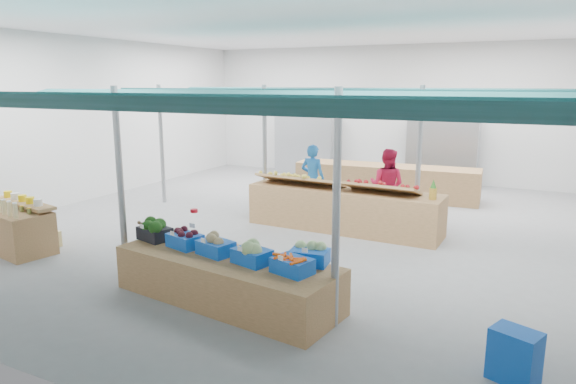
{
  "coord_description": "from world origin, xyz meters",
  "views": [
    {
      "loc": [
        4.68,
        -9.69,
        3.04
      ],
      "look_at": [
        0.64,
        -1.6,
        1.11
      ],
      "focal_mm": 32.0,
      "sensor_mm": 36.0,
      "label": 1
    }
  ],
  "objects_px": {
    "crate_stack": "(515,356)",
    "vendor_right": "(387,185)",
    "veg_counter": "(226,279)",
    "fruit_counter": "(344,210)",
    "vendor_left": "(313,179)",
    "bottle_shelf": "(15,227)"
  },
  "relations": [
    {
      "from": "veg_counter",
      "to": "fruit_counter",
      "type": "distance_m",
      "value": 4.14
    },
    {
      "from": "crate_stack",
      "to": "vendor_left",
      "type": "xyz_separation_m",
      "value": [
        -4.76,
        5.6,
        0.53
      ]
    },
    {
      "from": "veg_counter",
      "to": "vendor_right",
      "type": "height_order",
      "value": "vendor_right"
    },
    {
      "from": "fruit_counter",
      "to": "vendor_right",
      "type": "xyz_separation_m",
      "value": [
        0.6,
        1.1,
        0.38
      ]
    },
    {
      "from": "bottle_shelf",
      "to": "crate_stack",
      "type": "distance_m",
      "value": 8.55
    },
    {
      "from": "bottle_shelf",
      "to": "veg_counter",
      "type": "xyz_separation_m",
      "value": [
        4.75,
        -0.19,
        -0.1
      ]
    },
    {
      "from": "veg_counter",
      "to": "bottle_shelf",
      "type": "bearing_deg",
      "value": -174.84
    },
    {
      "from": "vendor_right",
      "to": "veg_counter",
      "type": "bearing_deg",
      "value": 82.75
    },
    {
      "from": "vendor_left",
      "to": "vendor_right",
      "type": "distance_m",
      "value": 1.8
    },
    {
      "from": "bottle_shelf",
      "to": "vendor_right",
      "type": "height_order",
      "value": "vendor_right"
    },
    {
      "from": "crate_stack",
      "to": "vendor_right",
      "type": "bearing_deg",
      "value": 117.84
    },
    {
      "from": "bottle_shelf",
      "to": "fruit_counter",
      "type": "bearing_deg",
      "value": 49.59
    },
    {
      "from": "bottle_shelf",
      "to": "vendor_left",
      "type": "distance_m",
      "value": 6.31
    },
    {
      "from": "veg_counter",
      "to": "fruit_counter",
      "type": "relative_size",
      "value": 0.82
    },
    {
      "from": "bottle_shelf",
      "to": "crate_stack",
      "type": "xyz_separation_m",
      "value": [
        8.53,
        -0.56,
        -0.14
      ]
    },
    {
      "from": "veg_counter",
      "to": "vendor_right",
      "type": "relative_size",
      "value": 2.06
    },
    {
      "from": "fruit_counter",
      "to": "veg_counter",
      "type": "bearing_deg",
      "value": -91.38
    },
    {
      "from": "crate_stack",
      "to": "fruit_counter",
      "type": "bearing_deg",
      "value": 128.32
    },
    {
      "from": "fruit_counter",
      "to": "crate_stack",
      "type": "height_order",
      "value": "fruit_counter"
    },
    {
      "from": "vendor_right",
      "to": "crate_stack",
      "type": "bearing_deg",
      "value": 119.41
    },
    {
      "from": "veg_counter",
      "to": "vendor_left",
      "type": "height_order",
      "value": "vendor_left"
    },
    {
      "from": "vendor_left",
      "to": "bottle_shelf",
      "type": "bearing_deg",
      "value": 54.82
    }
  ]
}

